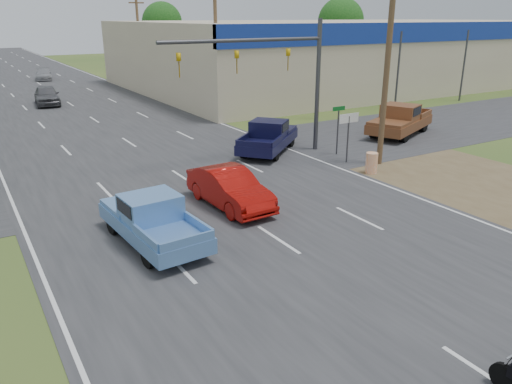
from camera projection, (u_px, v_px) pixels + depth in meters
ground at (493, 380)px, 10.29m from camera, size 200.00×200.00×0.00m
main_road at (70, 104)px, 42.52m from camera, size 15.00×180.00×0.02m
cross_road at (167, 167)px, 24.79m from camera, size 120.00×10.00×0.02m
dirt_verge at (447, 174)px, 23.73m from camera, size 8.00×18.00×0.01m
big_box_store at (357, 51)px, 57.02m from camera, size 50.00×28.10×6.60m
utility_pole_1 at (388, 56)px, 23.65m from camera, size 2.00×0.28×10.00m
utility_pole_2 at (216, 41)px, 38.15m from camera, size 2.00×0.28×10.00m
utility_pole_3 at (139, 34)px, 52.66m from camera, size 2.00×0.28×10.00m
tree_3 at (341, 21)px, 91.55m from camera, size 8.40×8.40×10.40m
tree_5 at (162, 22)px, 99.57m from camera, size 7.98×7.98×9.88m
barrel_0 at (372, 163)px, 23.71m from camera, size 0.56×0.56×1.00m
barrel_1 at (279, 129)px, 30.76m from camera, size 0.56×0.56×1.00m
lane_sign at (349, 126)px, 24.95m from camera, size 1.20×0.08×2.52m
street_name_sign at (338, 125)px, 26.55m from camera, size 0.80×0.08×2.61m
signal_mast at (277, 64)px, 25.24m from camera, size 9.12×0.40×7.00m
red_convertible at (230, 189)px, 19.45m from camera, size 1.75×4.59×1.49m
blue_pickup at (151, 218)px, 16.36m from camera, size 2.26×5.10×1.65m
navy_pickup at (269, 136)px, 27.39m from camera, size 5.32×4.95×1.74m
brown_pickup at (399, 120)px, 31.12m from camera, size 6.24×4.36×1.93m
distant_car_grey at (47, 95)px, 41.89m from camera, size 2.36×4.86×1.60m
distant_car_silver at (43, 74)px, 58.42m from camera, size 2.44×4.57×1.26m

